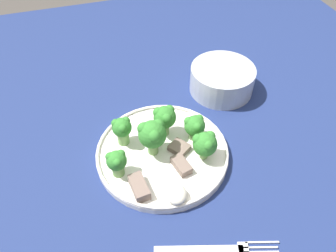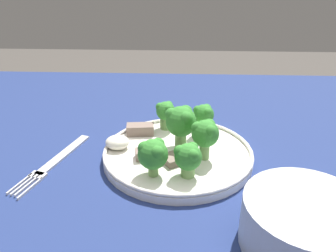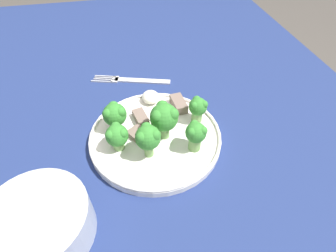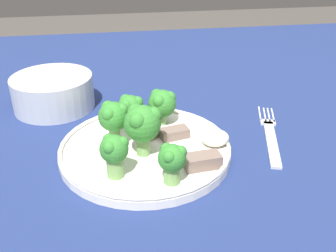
{
  "view_description": "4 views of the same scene",
  "coord_description": "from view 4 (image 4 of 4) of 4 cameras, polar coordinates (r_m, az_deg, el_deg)",
  "views": [
    {
      "loc": [
        0.32,
        -0.2,
        1.19
      ],
      "look_at": [
        -0.07,
        -0.07,
        0.76
      ],
      "focal_mm": 35.0,
      "sensor_mm": 36.0,
      "label": 1
    },
    {
      "loc": [
        -0.05,
        0.36,
        0.99
      ],
      "look_at": [
        -0.03,
        -0.12,
        0.76
      ],
      "focal_mm": 35.0,
      "sensor_mm": 36.0,
      "label": 2
    },
    {
      "loc": [
        -0.37,
        -0.05,
        1.08
      ],
      "look_at": [
        -0.05,
        -0.12,
        0.75
      ],
      "focal_mm": 28.0,
      "sensor_mm": 36.0,
      "label": 3
    },
    {
      "loc": [
        -0.08,
        -0.56,
        1.01
      ],
      "look_at": [
        -0.02,
        -0.12,
        0.77
      ],
      "focal_mm": 42.0,
      "sensor_mm": 36.0,
      "label": 4
    }
  ],
  "objects": [
    {
      "name": "table",
      "position": [
        0.68,
        -0.15,
        -4.99
      ],
      "size": [
        1.4,
        1.13,
        0.71
      ],
      "color": "navy",
      "rests_on": "ground_plane"
    },
    {
      "name": "dinner_plate",
      "position": [
        0.56,
        -3.32,
        -3.37
      ],
      "size": [
        0.24,
        0.24,
        0.02
      ],
      "color": "white",
      "rests_on": "table"
    },
    {
      "name": "fork",
      "position": [
        0.62,
        14.62,
        -1.27
      ],
      "size": [
        0.07,
        0.18,
        0.0
      ],
      "color": "silver",
      "rests_on": "table"
    },
    {
      "name": "cream_bowl",
      "position": [
        0.71,
        -16.31,
        4.64
      ],
      "size": [
        0.14,
        0.14,
        0.06
      ],
      "color": "#B7BCC6",
      "rests_on": "table"
    },
    {
      "name": "broccoli_floret_near_rim_left",
      "position": [
        0.47,
        0.59,
        -4.92
      ],
      "size": [
        0.04,
        0.03,
        0.05
      ],
      "color": "#709E56",
      "rests_on": "dinner_plate"
    },
    {
      "name": "broccoli_floret_center_left",
      "position": [
        0.6,
        -5.53,
        2.65
      ],
      "size": [
        0.04,
        0.04,
        0.05
      ],
      "color": "#709E56",
      "rests_on": "dinner_plate"
    },
    {
      "name": "broccoli_floret_back_left",
      "position": [
        0.55,
        -7.94,
        1.35
      ],
      "size": [
        0.04,
        0.04,
        0.06
      ],
      "color": "#709E56",
      "rests_on": "dinner_plate"
    },
    {
      "name": "broccoli_floret_front_left",
      "position": [
        0.48,
        -7.82,
        -3.67
      ],
      "size": [
        0.04,
        0.04,
        0.06
      ],
      "color": "#709E56",
      "rests_on": "dinner_plate"
    },
    {
      "name": "broccoli_floret_center_back",
      "position": [
        0.52,
        -3.74,
        0.37
      ],
      "size": [
        0.05,
        0.05,
        0.07
      ],
      "color": "#709E56",
      "rests_on": "dinner_plate"
    },
    {
      "name": "broccoli_floret_mid_cluster",
      "position": [
        0.6,
        -0.86,
        3.35
      ],
      "size": [
        0.04,
        0.04,
        0.06
      ],
      "color": "#709E56",
      "rests_on": "dinner_plate"
    },
    {
      "name": "meat_slice_front_slice",
      "position": [
        0.51,
        4.99,
        -5.1
      ],
      "size": [
        0.05,
        0.03,
        0.02
      ],
      "color": "#756056",
      "rests_on": "dinner_plate"
    },
    {
      "name": "meat_slice_middle_slice",
      "position": [
        0.58,
        -3.12,
        -1.02
      ],
      "size": [
        0.04,
        0.04,
        0.01
      ],
      "color": "#756056",
      "rests_on": "dinner_plate"
    },
    {
      "name": "meat_slice_rear_slice",
      "position": [
        0.57,
        0.9,
        -1.05
      ],
      "size": [
        0.04,
        0.03,
        0.01
      ],
      "color": "#756056",
      "rests_on": "dinner_plate"
    },
    {
      "name": "sauce_dollop",
      "position": [
        0.56,
        6.88,
        -1.72
      ],
      "size": [
        0.04,
        0.04,
        0.02
      ],
      "color": "silver",
      "rests_on": "dinner_plate"
    }
  ]
}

